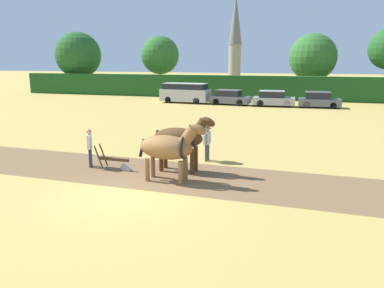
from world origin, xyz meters
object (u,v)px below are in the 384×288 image
at_px(church_spire, 235,38).
at_px(tree_far_left, 78,55).
at_px(farmer_beside_team, 207,141).
at_px(parked_car_center, 319,100).
at_px(tree_left, 160,55).
at_px(parked_car_center_left, 273,99).
at_px(farmer_at_plow, 90,145).
at_px(tree_center_left, 313,57).
at_px(draft_horse_lead_right, 181,138).
at_px(plow, 117,163).
at_px(draft_horse_lead_left, 169,147).
at_px(parked_car_left, 230,98).
at_px(parked_van, 185,93).

bearing_deg(church_spire, tree_far_left, -127.20).
xyz_separation_m(farmer_beside_team, parked_car_center, (5.42, 21.88, -0.20)).
distance_m(tree_left, parked_car_center_left, 19.65).
bearing_deg(farmer_at_plow, tree_left, 74.73).
distance_m(tree_center_left, parked_car_center_left, 11.68).
distance_m(tree_left, church_spire, 23.31).
bearing_deg(draft_horse_lead_right, plow, -165.63).
height_order(draft_horse_lead_left, farmer_beside_team, draft_horse_lead_left).
distance_m(farmer_at_plow, parked_car_left, 24.23).
height_order(farmer_beside_team, parked_car_center, farmer_beside_team).
bearing_deg(parked_car_center, farmer_beside_team, -106.81).
xyz_separation_m(tree_far_left, plow, (23.43, -33.41, -4.82)).
distance_m(draft_horse_lead_right, farmer_at_plow, 3.98).
relative_size(farmer_at_plow, parked_car_center_left, 0.40).
bearing_deg(farmer_at_plow, draft_horse_lead_left, -43.89).
bearing_deg(tree_left, parked_car_left, -41.75).
bearing_deg(parked_car_center_left, tree_left, 144.26).
height_order(tree_left, draft_horse_lead_left, tree_left).
height_order(farmer_at_plow, parked_car_left, farmer_at_plow).
xyz_separation_m(draft_horse_lead_right, plow, (-2.62, -0.61, -1.07)).
distance_m(draft_horse_lead_left, draft_horse_lead_right, 1.34).
relative_size(tree_center_left, draft_horse_lead_right, 2.78).
bearing_deg(draft_horse_lead_right, parked_van, 108.59).
bearing_deg(tree_left, farmer_at_plow, -73.36).
relative_size(parked_van, parked_car_center, 1.35).
bearing_deg(farmer_at_plow, church_spire, 62.38).
xyz_separation_m(tree_left, tree_center_left, (19.60, -0.17, -0.32)).
relative_size(tree_center_left, church_spire, 0.47).
relative_size(parked_car_left, parked_car_center_left, 1.02).
xyz_separation_m(draft_horse_lead_left, draft_horse_lead_right, (0.03, 1.33, 0.08)).
height_order(tree_far_left, parked_van, tree_far_left).
xyz_separation_m(draft_horse_lead_right, parked_car_center, (6.03, 23.78, -0.66)).
height_order(tree_center_left, parked_van, tree_center_left).
relative_size(church_spire, draft_horse_lead_right, 5.87).
bearing_deg(plow, farmer_beside_team, 38.95).
distance_m(church_spire, parked_car_center, 36.35).
height_order(tree_left, parked_car_center_left, tree_left).
distance_m(draft_horse_lead_right, plow, 2.89).
bearing_deg(tree_far_left, plow, -54.96).
distance_m(tree_left, farmer_beside_team, 35.70).
xyz_separation_m(church_spire, parked_car_center, (14.22, -32.56, -7.67)).
height_order(tree_left, parked_car_left, tree_left).
bearing_deg(parked_car_center, plow, -112.45).
relative_size(draft_horse_lead_left, parked_car_center, 0.70).
height_order(church_spire, plow, church_spire).
xyz_separation_m(church_spire, parked_van, (0.69, -32.37, -7.32)).
xyz_separation_m(farmer_beside_team, parked_car_center_left, (1.13, 21.66, -0.18)).
xyz_separation_m(tree_center_left, parked_van, (-12.84, -9.94, -3.70)).
bearing_deg(farmer_at_plow, draft_horse_lead_right, -24.52).
xyz_separation_m(tree_far_left, parked_van, (18.56, -8.83, -4.06)).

